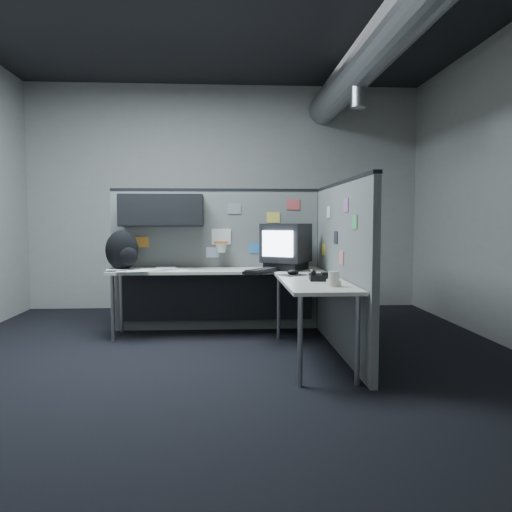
{
  "coord_description": "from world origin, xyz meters",
  "views": [
    {
      "loc": [
        0.0,
        -4.47,
        1.26
      ],
      "look_at": [
        0.29,
        0.35,
        0.92
      ],
      "focal_mm": 35.0,
      "sensor_mm": 36.0,
      "label": 1
    }
  ],
  "objects": [
    {
      "name": "monitor",
      "position": [
        0.66,
        0.91,
        0.99
      ],
      "size": [
        0.6,
        0.6,
        0.5
      ],
      "rotation": [
        0.0,
        0.0,
        0.27
      ],
      "color": "black",
      "rests_on": "desk"
    },
    {
      "name": "keyboard",
      "position": [
        0.37,
        0.59,
        0.75
      ],
      "size": [
        0.41,
        0.48,
        0.04
      ],
      "rotation": [
        0.0,
        0.0,
        0.17
      ],
      "color": "black",
      "rests_on": "desk"
    },
    {
      "name": "partition_back",
      "position": [
        -0.25,
        1.23,
        1.0
      ],
      "size": [
        2.44,
        0.42,
        1.63
      ],
      "color": "slate",
      "rests_on": "ground"
    },
    {
      "name": "cup",
      "position": [
        0.87,
        -0.51,
        0.79
      ],
      "size": [
        0.1,
        0.1,
        0.12
      ],
      "primitive_type": "cylinder",
      "rotation": [
        0.0,
        0.0,
        0.19
      ],
      "color": "beige",
      "rests_on": "desk"
    },
    {
      "name": "papers",
      "position": [
        -0.85,
        0.91,
        0.74
      ],
      "size": [
        0.92,
        0.64,
        0.02
      ],
      "rotation": [
        0.0,
        0.0,
        0.18
      ],
      "color": "white",
      "rests_on": "desk"
    },
    {
      "name": "desk",
      "position": [
        0.15,
        0.7,
        0.61
      ],
      "size": [
        2.31,
        2.11,
        0.73
      ],
      "color": "beige",
      "rests_on": "ground"
    },
    {
      "name": "backpack",
      "position": [
        -1.1,
        0.93,
        0.94
      ],
      "size": [
        0.42,
        0.37,
        0.43
      ],
      "rotation": [
        0.0,
        0.0,
        0.33
      ],
      "color": "black",
      "rests_on": "desk"
    },
    {
      "name": "mouse",
      "position": [
        0.66,
        0.35,
        0.75
      ],
      "size": [
        0.31,
        0.29,
        0.05
      ],
      "rotation": [
        0.0,
        0.0,
        -0.24
      ],
      "color": "black",
      "rests_on": "desk"
    },
    {
      "name": "phone",
      "position": [
        0.84,
        -0.09,
        0.77
      ],
      "size": [
        0.2,
        0.22,
        0.1
      ],
      "rotation": [
        0.0,
        0.0,
        -0.26
      ],
      "color": "black",
      "rests_on": "desk"
    },
    {
      "name": "bottles",
      "position": [
        0.88,
        -0.45,
        0.76
      ],
      "size": [
        0.12,
        0.16,
        0.07
      ],
      "rotation": [
        0.0,
        0.0,
        -0.2
      ],
      "color": "silver",
      "rests_on": "desk"
    },
    {
      "name": "partition_right",
      "position": [
        1.1,
        0.22,
        0.82
      ],
      "size": [
        0.07,
        2.23,
        1.63
      ],
      "color": "slate",
      "rests_on": "ground"
    },
    {
      "name": "room",
      "position": [
        0.56,
        0.0,
        2.1
      ],
      "size": [
        5.62,
        5.62,
        3.22
      ],
      "color": "black",
      "rests_on": "ground"
    }
  ]
}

